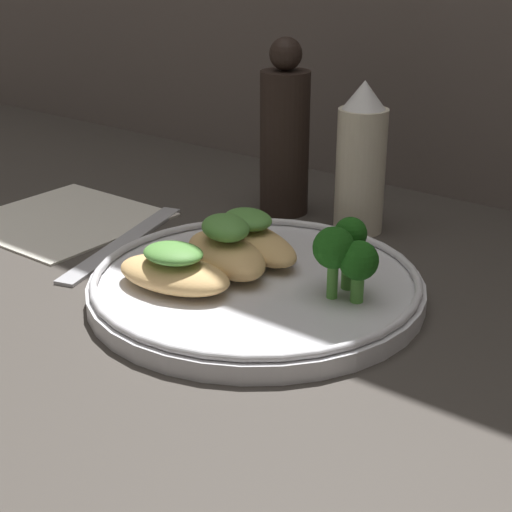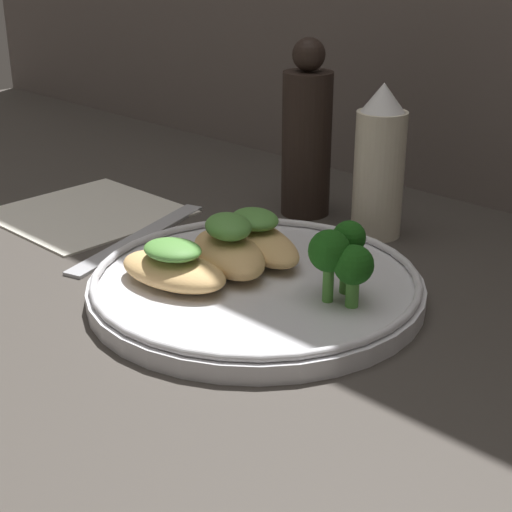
{
  "view_description": "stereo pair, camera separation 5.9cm",
  "coord_description": "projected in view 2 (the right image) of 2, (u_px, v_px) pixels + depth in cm",
  "views": [
    {
      "loc": [
        33.28,
        -43.0,
        26.24
      ],
      "look_at": [
        0.0,
        0.0,
        3.4
      ],
      "focal_mm": 55.0,
      "sensor_mm": 36.0,
      "label": 1
    },
    {
      "loc": [
        37.74,
        -39.14,
        26.24
      ],
      "look_at": [
        0.0,
        0.0,
        3.4
      ],
      "focal_mm": 55.0,
      "sensor_mm": 36.0,
      "label": 2
    }
  ],
  "objects": [
    {
      "name": "sauce_bottle",
      "position": [
        379.0,
        165.0,
        0.7
      ],
      "size": [
        4.53,
        4.53,
        13.98
      ],
      "color": "beige",
      "rests_on": "ground_plane"
    },
    {
      "name": "plate",
      "position": [
        256.0,
        285.0,
        0.6
      ],
      "size": [
        25.68,
        25.68,
        2.0
      ],
      "color": "silver",
      "rests_on": "ground_plane"
    },
    {
      "name": "fork",
      "position": [
        140.0,
        236.0,
        0.71
      ],
      "size": [
        7.24,
        18.87,
        0.6
      ],
      "color": "#B2B2B7",
      "rests_on": "ground_plane"
    },
    {
      "name": "ground_plane",
      "position": [
        256.0,
        302.0,
        0.6
      ],
      "size": [
        180.0,
        180.0,
        1.0
      ],
      "primitive_type": "cube",
      "color": "#3D3833"
    },
    {
      "name": "napkin",
      "position": [
        88.0,
        212.0,
        0.78
      ],
      "size": [
        15.95,
        15.95,
        0.4
      ],
      "color": "silver",
      "rests_on": "ground_plane"
    },
    {
      "name": "pepper_grinder",
      "position": [
        307.0,
        137.0,
        0.75
      ],
      "size": [
        4.78,
        4.78,
        17.01
      ],
      "color": "black",
      "rests_on": "ground_plane"
    },
    {
      "name": "grilled_meat_back",
      "position": [
        255.0,
        237.0,
        0.64
      ],
      "size": [
        12.76,
        8.27,
        3.71
      ],
      "color": "tan",
      "rests_on": "plate"
    },
    {
      "name": "grilled_meat_front",
      "position": [
        173.0,
        267.0,
        0.59
      ],
      "size": [
        9.83,
        6.33,
        3.43
      ],
      "color": "tan",
      "rests_on": "plate"
    },
    {
      "name": "grilled_meat_middle",
      "position": [
        226.0,
        250.0,
        0.61
      ],
      "size": [
        10.34,
        8.01,
        4.52
      ],
      "color": "tan",
      "rests_on": "plate"
    },
    {
      "name": "broccoli_bunch",
      "position": [
        343.0,
        255.0,
        0.55
      ],
      "size": [
        4.73,
        4.87,
        5.57
      ],
      "color": "#4C8E38",
      "rests_on": "plate"
    }
  ]
}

